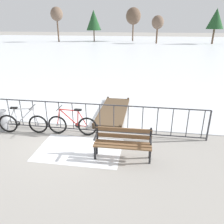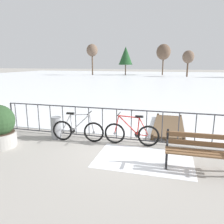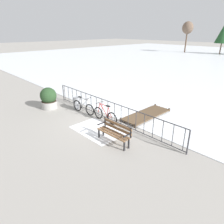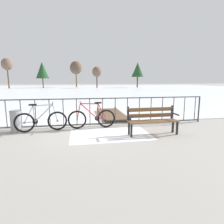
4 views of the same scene
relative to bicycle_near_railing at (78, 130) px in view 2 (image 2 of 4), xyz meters
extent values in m
plane|color=#9E9991|center=(1.67, 0.40, -0.37)|extent=(160.00, 160.00, 0.00)
cube|color=white|center=(1.67, 28.80, -0.35)|extent=(80.00, 56.00, 0.03)
cube|color=white|center=(2.23, -0.80, -0.36)|extent=(2.53, 1.64, 0.01)
cylinder|color=#38383D|center=(1.67, 0.40, 0.68)|extent=(9.00, 0.04, 0.04)
cylinder|color=#38383D|center=(1.67, 0.40, -0.29)|extent=(9.00, 0.04, 0.04)
cylinder|color=#38383D|center=(-2.83, 0.40, 0.16)|extent=(0.06, 0.06, 1.05)
cylinder|color=#38383D|center=(-2.65, 0.40, 0.20)|extent=(0.03, 0.03, 0.97)
cylinder|color=#38383D|center=(-2.17, 0.40, 0.20)|extent=(0.03, 0.03, 0.97)
cylinder|color=#38383D|center=(-1.69, 0.40, 0.20)|extent=(0.03, 0.03, 0.97)
cylinder|color=#38383D|center=(-1.21, 0.40, 0.20)|extent=(0.03, 0.03, 0.97)
cylinder|color=#38383D|center=(-0.73, 0.40, 0.20)|extent=(0.03, 0.03, 0.97)
cylinder|color=#38383D|center=(-0.25, 0.40, 0.20)|extent=(0.03, 0.03, 0.97)
cylinder|color=#38383D|center=(0.23, 0.40, 0.20)|extent=(0.03, 0.03, 0.97)
cylinder|color=#38383D|center=(0.71, 0.40, 0.20)|extent=(0.03, 0.03, 0.97)
cylinder|color=#38383D|center=(1.19, 0.40, 0.20)|extent=(0.03, 0.03, 0.97)
cylinder|color=#38383D|center=(1.67, 0.40, 0.20)|extent=(0.03, 0.03, 0.97)
cylinder|color=#38383D|center=(2.15, 0.40, 0.20)|extent=(0.03, 0.03, 0.97)
cylinder|color=#38383D|center=(2.63, 0.40, 0.20)|extent=(0.03, 0.03, 0.97)
cylinder|color=#38383D|center=(3.11, 0.40, 0.20)|extent=(0.03, 0.03, 0.97)
cylinder|color=#38383D|center=(3.59, 0.40, 0.20)|extent=(0.03, 0.03, 0.97)
cylinder|color=#38383D|center=(4.07, 0.40, 0.20)|extent=(0.03, 0.03, 0.97)
torus|color=black|center=(-0.52, -0.06, -0.04)|extent=(0.66, 0.13, 0.66)
cylinder|color=gray|center=(-0.52, -0.06, -0.04)|extent=(0.09, 0.07, 0.08)
torus|color=black|center=(0.53, 0.06, -0.04)|extent=(0.66, 0.13, 0.66)
cylinder|color=gray|center=(0.53, 0.06, -0.04)|extent=(0.09, 0.07, 0.08)
cylinder|color=#B2B2B7|center=(-0.21, -0.02, 0.25)|extent=(0.08, 0.04, 0.53)
cylinder|color=#B2B2B7|center=(0.11, 0.01, 0.26)|extent=(0.61, 0.10, 0.59)
cylinder|color=#B2B2B7|center=(0.09, 0.01, 0.53)|extent=(0.63, 0.10, 0.07)
cylinder|color=#B2B2B7|center=(-0.35, -0.04, -0.03)|extent=(0.34, 0.07, 0.05)
cylinder|color=#B2B2B7|center=(-0.37, -0.04, 0.24)|extent=(0.32, 0.06, 0.56)
cylinder|color=#B2B2B7|center=(0.46, 0.05, 0.25)|extent=(0.16, 0.05, 0.59)
cube|color=black|center=(-0.23, -0.02, 0.55)|extent=(0.25, 0.13, 0.05)
cylinder|color=black|center=(0.40, 0.04, 0.59)|extent=(0.08, 0.52, 0.03)
cylinder|color=black|center=(-0.18, -0.02, -0.02)|extent=(0.18, 0.04, 0.18)
torus|color=black|center=(2.25, 0.15, -0.04)|extent=(0.66, 0.08, 0.66)
cylinder|color=gray|center=(2.25, 0.15, -0.04)|extent=(0.08, 0.06, 0.08)
torus|color=black|center=(1.20, 0.12, -0.04)|extent=(0.66, 0.08, 0.66)
cylinder|color=gray|center=(1.20, 0.12, -0.04)|extent=(0.08, 0.06, 0.08)
cylinder|color=red|center=(1.93, 0.14, 0.25)|extent=(0.08, 0.04, 0.53)
cylinder|color=red|center=(1.62, 0.13, 0.26)|extent=(0.61, 0.05, 0.59)
cylinder|color=red|center=(1.64, 0.14, 0.53)|extent=(0.63, 0.05, 0.07)
cylinder|color=red|center=(2.08, 0.15, -0.03)|extent=(0.34, 0.04, 0.05)
cylinder|color=red|center=(2.10, 0.15, 0.24)|extent=(0.32, 0.04, 0.56)
cylinder|color=red|center=(1.26, 0.13, 0.25)|extent=(0.16, 0.04, 0.59)
cube|color=black|center=(1.95, 0.14, 0.55)|extent=(0.24, 0.11, 0.05)
cylinder|color=black|center=(1.32, 0.13, 0.59)|extent=(0.04, 0.52, 0.03)
cylinder|color=black|center=(1.91, 0.14, -0.02)|extent=(0.18, 0.02, 0.18)
cube|color=brown|center=(3.57, -0.90, 0.07)|extent=(1.60, 0.13, 0.04)
cube|color=brown|center=(3.57, -1.05, 0.07)|extent=(1.60, 0.13, 0.04)
cube|color=brown|center=(3.58, -1.21, 0.07)|extent=(1.60, 0.13, 0.04)
cube|color=brown|center=(3.57, -0.80, 0.21)|extent=(1.60, 0.08, 0.12)
cube|color=brown|center=(3.57, -0.80, 0.41)|extent=(1.60, 0.08, 0.12)
cube|color=black|center=(2.82, -1.20, -0.15)|extent=(0.05, 0.06, 0.44)
cube|color=black|center=(2.81, -0.94, -0.15)|extent=(0.05, 0.06, 0.44)
cube|color=black|center=(2.81, -0.82, 0.30)|extent=(0.05, 0.04, 0.45)
cube|color=black|center=(2.81, -1.07, 0.27)|extent=(0.05, 0.40, 0.04)
cylinder|color=#9E9B96|center=(-2.10, -1.05, -0.15)|extent=(0.96, 0.96, 0.44)
cylinder|color=gray|center=(-0.82, 0.07, -0.01)|extent=(0.34, 0.34, 0.72)
torus|color=#545558|center=(-0.82, 0.07, 0.35)|extent=(0.35, 0.35, 0.02)
cube|color=brown|center=(2.81, 2.24, -0.25)|extent=(1.10, 3.08, 0.06)
cylinder|color=#3C2E20|center=(2.32, 0.70, -0.27)|extent=(0.10, 0.10, 0.20)
cylinder|color=#3C2E20|center=(3.31, 0.70, -0.27)|extent=(0.10, 0.10, 0.20)
cylinder|color=#3C2E20|center=(2.32, 3.78, -0.27)|extent=(0.10, 0.10, 0.20)
cylinder|color=#3C2E20|center=(3.31, 3.78, -0.27)|extent=(0.10, 0.10, 0.20)
cylinder|color=brown|center=(-12.94, 36.23, 1.77)|extent=(0.27, 0.27, 4.29)
ellipsoid|color=brown|center=(-12.94, 36.23, 4.59)|extent=(2.23, 2.23, 2.45)
cylinder|color=brown|center=(5.47, 35.61, 1.09)|extent=(0.28, 0.28, 2.92)
ellipsoid|color=brown|center=(5.47, 35.61, 3.17)|extent=(2.04, 2.04, 2.25)
cylinder|color=brown|center=(0.94, 40.20, 1.53)|extent=(0.25, 0.25, 3.79)
ellipsoid|color=brown|center=(0.94, 40.20, 4.27)|extent=(2.83, 2.83, 3.11)
cylinder|color=brown|center=(-6.46, 38.24, 1.39)|extent=(0.22, 0.22, 3.51)
cone|color=#1E4723|center=(-6.46, 38.24, 3.54)|extent=(2.81, 2.81, 3.60)
camera|label=1|loc=(4.12, -6.40, 3.23)|focal=35.71mm
camera|label=2|loc=(2.82, -6.11, 2.12)|focal=34.56mm
camera|label=3|loc=(8.95, -6.22, 4.09)|focal=32.16mm
camera|label=4|loc=(1.26, -6.51, 1.35)|focal=30.04mm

